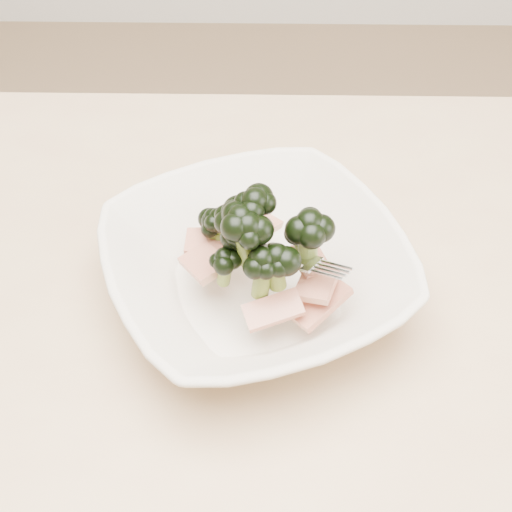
% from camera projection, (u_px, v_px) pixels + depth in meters
% --- Properties ---
extents(dining_table, '(1.20, 0.80, 0.75)m').
position_uv_depth(dining_table, '(196.00, 427.00, 0.66)').
color(dining_table, tan).
rests_on(dining_table, ground).
extents(broccoli_dish, '(0.34, 0.34, 0.13)m').
position_uv_depth(broccoli_dish, '(257.00, 266.00, 0.61)').
color(broccoli_dish, beige).
rests_on(broccoli_dish, dining_table).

